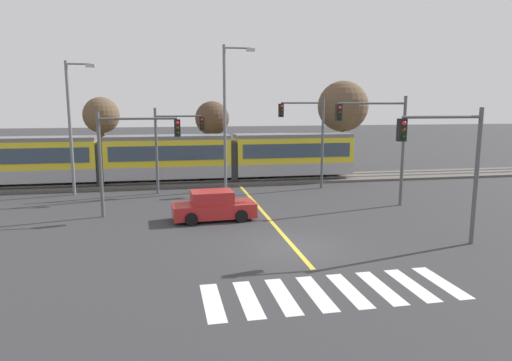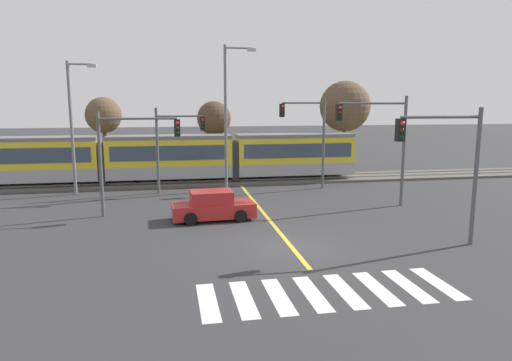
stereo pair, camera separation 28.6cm
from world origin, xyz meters
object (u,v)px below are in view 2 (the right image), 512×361
object	(u,v)px
sedan_crossing	(213,206)
traffic_light_near_right	(449,155)
bare_tree_far_west	(104,116)
street_lamp_west	(74,121)
traffic_light_far_left	(174,138)
traffic_light_mid_left	(130,146)
street_lamp_centre	(228,111)
light_rail_tram	(170,156)
bare_tree_east	(345,107)
bare_tree_west	(214,119)
traffic_light_far_right	(309,129)
traffic_light_mid_right	(382,134)

from	to	relation	value
sedan_crossing	traffic_light_near_right	distance (m)	11.47
traffic_light_near_right	bare_tree_far_west	size ratio (longest dim) A/B	0.90
traffic_light_near_right	street_lamp_west	bearing A→B (deg)	140.44
traffic_light_far_left	traffic_light_mid_left	xyz separation A→B (m)	(-2.31, -5.95, 0.06)
street_lamp_west	bare_tree_far_west	world-z (taller)	street_lamp_west
traffic_light_mid_left	street_lamp_centre	xyz separation A→B (m)	(5.94, 6.18, 1.73)
sedan_crossing	street_lamp_west	size ratio (longest dim) A/B	0.50
light_rail_tram	bare_tree_east	world-z (taller)	bare_tree_east
sedan_crossing	bare_tree_west	bearing A→B (deg)	84.62
traffic_light_near_right	bare_tree_far_west	world-z (taller)	bare_tree_far_west
sedan_crossing	street_lamp_centre	bearing A→B (deg)	77.36
bare_tree_west	traffic_light_mid_left	bearing A→B (deg)	-111.55
sedan_crossing	traffic_light_far_right	xyz separation A→B (m)	(7.34, 7.48, 3.45)
traffic_light_far_right	traffic_light_mid_left	bearing A→B (deg)	-153.27
traffic_light_far_left	street_lamp_centre	distance (m)	4.05
street_lamp_centre	bare_tree_far_west	size ratio (longest dim) A/B	1.51
traffic_light_mid_right	street_lamp_centre	bearing A→B (deg)	140.81
traffic_light_mid_left	traffic_light_far_left	bearing A→B (deg)	68.80
bare_tree_east	street_lamp_centre	bearing A→B (deg)	-147.70
traffic_light_far_right	street_lamp_west	world-z (taller)	street_lamp_west
traffic_light_far_right	street_lamp_centre	size ratio (longest dim) A/B	0.64
traffic_light_mid_right	street_lamp_centre	size ratio (longest dim) A/B	0.65
traffic_light_far_left	traffic_light_mid_left	size ratio (longest dim) A/B	1.02
traffic_light_mid_right	sedan_crossing	bearing A→B (deg)	-172.14
traffic_light_far_left	bare_tree_west	xyz separation A→B (m)	(3.38, 8.47, 0.96)
traffic_light_mid_left	street_lamp_west	size ratio (longest dim) A/B	0.64
light_rail_tram	traffic_light_far_right	distance (m)	10.48
traffic_light_far_left	traffic_light_near_right	world-z (taller)	traffic_light_near_right
street_lamp_centre	bare_tree_west	bearing A→B (deg)	91.71
traffic_light_far_left	bare_tree_west	bearing A→B (deg)	68.21
light_rail_tram	bare_tree_east	distance (m)	15.72
sedan_crossing	traffic_light_mid_left	world-z (taller)	traffic_light_mid_left
bare_tree_west	bare_tree_far_west	bearing A→B (deg)	174.70
bare_tree_far_west	traffic_light_far_left	bearing A→B (deg)	-58.39
traffic_light_mid_left	traffic_light_far_right	bearing A→B (deg)	26.73
bare_tree_east	bare_tree_far_west	bearing A→B (deg)	173.86
bare_tree_far_west	bare_tree_east	xyz separation A→B (m)	(20.28, -2.18, 0.74)
traffic_light_mid_right	street_lamp_centre	xyz separation A→B (m)	(-7.99, 6.52, 1.23)
traffic_light_near_right	light_rail_tram	bearing A→B (deg)	123.21
traffic_light_mid_left	bare_tree_east	bearing A→B (deg)	37.81
traffic_light_far_left	street_lamp_west	xyz separation A→B (m)	(-6.33, 0.58, 1.16)
traffic_light_mid_right	traffic_light_mid_left	bearing A→B (deg)	178.62
bare_tree_far_west	bare_tree_west	size ratio (longest dim) A/B	1.05
light_rail_tram	traffic_light_far_right	xyz separation A→B (m)	(9.56, -3.76, 2.11)
light_rail_tram	street_lamp_centre	size ratio (longest dim) A/B	2.88
traffic_light_near_right	bare_tree_east	xyz separation A→B (m)	(3.51, 20.90, 1.80)
street_lamp_west	bare_tree_east	world-z (taller)	street_lamp_west
traffic_light_near_right	traffic_light_mid_left	bearing A→B (deg)	149.63
sedan_crossing	street_lamp_west	xyz separation A→B (m)	(-8.20, 8.21, 4.13)
street_lamp_west	bare_tree_east	bearing A→B (deg)	17.41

